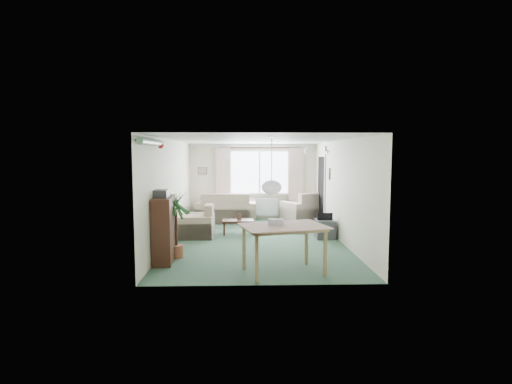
{
  "coord_description": "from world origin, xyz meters",
  "views": [
    {
      "loc": [
        -0.3,
        -9.4,
        2.07
      ],
      "look_at": [
        0.0,
        0.3,
        1.15
      ],
      "focal_mm": 28.0,
      "sensor_mm": 36.0,
      "label": 1
    }
  ],
  "objects_px": {
    "sofa": "(226,207)",
    "bookshelf": "(164,229)",
    "pet_bed": "(297,229)",
    "coffee_table": "(238,227)",
    "tv_cube": "(325,229)",
    "houseplant": "(176,224)",
    "armchair_corner": "(301,207)",
    "armchair_left": "(196,221)",
    "dining_table": "(283,250)"
  },
  "relations": [
    {
      "from": "armchair_left",
      "to": "dining_table",
      "type": "distance_m",
      "value": 3.66
    },
    {
      "from": "sofa",
      "to": "armchair_corner",
      "type": "bearing_deg",
      "value": -179.6
    },
    {
      "from": "bookshelf",
      "to": "dining_table",
      "type": "distance_m",
      "value": 2.4
    },
    {
      "from": "tv_cube",
      "to": "pet_bed",
      "type": "height_order",
      "value": "tv_cube"
    },
    {
      "from": "sofa",
      "to": "coffee_table",
      "type": "relative_size",
      "value": 2.21
    },
    {
      "from": "armchair_left",
      "to": "dining_table",
      "type": "height_order",
      "value": "dining_table"
    },
    {
      "from": "armchair_corner",
      "to": "dining_table",
      "type": "xyz_separation_m",
      "value": [
        -1.09,
        -5.33,
        -0.04
      ]
    },
    {
      "from": "armchair_corner",
      "to": "pet_bed",
      "type": "height_order",
      "value": "armchair_corner"
    },
    {
      "from": "bookshelf",
      "to": "tv_cube",
      "type": "height_order",
      "value": "bookshelf"
    },
    {
      "from": "coffee_table",
      "to": "houseplant",
      "type": "distance_m",
      "value": 2.69
    },
    {
      "from": "coffee_table",
      "to": "houseplant",
      "type": "height_order",
      "value": "houseplant"
    },
    {
      "from": "armchair_corner",
      "to": "coffee_table",
      "type": "relative_size",
      "value": 1.23
    },
    {
      "from": "sofa",
      "to": "dining_table",
      "type": "distance_m",
      "value": 5.49
    },
    {
      "from": "sofa",
      "to": "armchair_left",
      "type": "bearing_deg",
      "value": 74.53
    },
    {
      "from": "sofa",
      "to": "pet_bed",
      "type": "relative_size",
      "value": 2.65
    },
    {
      "from": "armchair_corner",
      "to": "armchair_left",
      "type": "xyz_separation_m",
      "value": [
        -2.98,
        -2.19,
        -0.04
      ]
    },
    {
      "from": "pet_bed",
      "to": "houseplant",
      "type": "bearing_deg",
      "value": -136.61
    },
    {
      "from": "sofa",
      "to": "houseplant",
      "type": "height_order",
      "value": "houseplant"
    },
    {
      "from": "bookshelf",
      "to": "sofa",
      "type": "bearing_deg",
      "value": 74.03
    },
    {
      "from": "sofa",
      "to": "bookshelf",
      "type": "distance_m",
      "value": 4.6
    },
    {
      "from": "armchair_corner",
      "to": "tv_cube",
      "type": "distance_m",
      "value": 2.47
    },
    {
      "from": "armchair_corner",
      "to": "tv_cube",
      "type": "xyz_separation_m",
      "value": [
        0.22,
        -2.45,
        -0.22
      ]
    },
    {
      "from": "coffee_table",
      "to": "pet_bed",
      "type": "xyz_separation_m",
      "value": [
        1.58,
        0.26,
        -0.12
      ]
    },
    {
      "from": "armchair_left",
      "to": "bookshelf",
      "type": "xyz_separation_m",
      "value": [
        -0.34,
        -2.27,
        0.22
      ]
    },
    {
      "from": "sofa",
      "to": "tv_cube",
      "type": "bearing_deg",
      "value": 136.8
    },
    {
      "from": "bookshelf",
      "to": "pet_bed",
      "type": "distance_m",
      "value": 4.16
    },
    {
      "from": "pet_bed",
      "to": "coffee_table",
      "type": "bearing_deg",
      "value": -170.5
    },
    {
      "from": "sofa",
      "to": "dining_table",
      "type": "bearing_deg",
      "value": 104.01
    },
    {
      "from": "coffee_table",
      "to": "tv_cube",
      "type": "height_order",
      "value": "tv_cube"
    },
    {
      "from": "sofa",
      "to": "bookshelf",
      "type": "bearing_deg",
      "value": 78.5
    },
    {
      "from": "houseplant",
      "to": "bookshelf",
      "type": "bearing_deg",
      "value": -128.37
    },
    {
      "from": "armchair_corner",
      "to": "dining_table",
      "type": "bearing_deg",
      "value": 52.82
    },
    {
      "from": "bookshelf",
      "to": "houseplant",
      "type": "height_order",
      "value": "houseplant"
    },
    {
      "from": "dining_table",
      "to": "pet_bed",
      "type": "distance_m",
      "value": 3.81
    },
    {
      "from": "armchair_left",
      "to": "pet_bed",
      "type": "distance_m",
      "value": 2.71
    },
    {
      "from": "houseplant",
      "to": "tv_cube",
      "type": "xyz_separation_m",
      "value": [
        3.35,
        1.77,
        -0.45
      ]
    },
    {
      "from": "coffee_table",
      "to": "bookshelf",
      "type": "xyz_separation_m",
      "value": [
        -1.39,
        -2.6,
        0.44
      ]
    },
    {
      "from": "coffee_table",
      "to": "pet_bed",
      "type": "bearing_deg",
      "value": 9.5
    },
    {
      "from": "armchair_corner",
      "to": "houseplant",
      "type": "xyz_separation_m",
      "value": [
        -3.12,
        -4.22,
        0.23
      ]
    },
    {
      "from": "houseplant",
      "to": "sofa",
      "type": "bearing_deg",
      "value": 79.26
    },
    {
      "from": "armchair_left",
      "to": "pet_bed",
      "type": "xyz_separation_m",
      "value": [
        2.62,
        0.59,
        -0.34
      ]
    },
    {
      "from": "coffee_table",
      "to": "tv_cube",
      "type": "bearing_deg",
      "value": -15.27
    },
    {
      "from": "armchair_corner",
      "to": "houseplant",
      "type": "height_order",
      "value": "houseplant"
    },
    {
      "from": "armchair_left",
      "to": "tv_cube",
      "type": "height_order",
      "value": "armchair_left"
    },
    {
      "from": "bookshelf",
      "to": "dining_table",
      "type": "height_order",
      "value": "bookshelf"
    },
    {
      "from": "houseplant",
      "to": "dining_table",
      "type": "relative_size",
      "value": 1.04
    },
    {
      "from": "coffee_table",
      "to": "houseplant",
      "type": "relative_size",
      "value": 0.6
    },
    {
      "from": "sofa",
      "to": "tv_cube",
      "type": "height_order",
      "value": "sofa"
    },
    {
      "from": "armchair_corner",
      "to": "pet_bed",
      "type": "bearing_deg",
      "value": 51.95
    },
    {
      "from": "sofa",
      "to": "coffee_table",
      "type": "bearing_deg",
      "value": 102.71
    }
  ]
}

